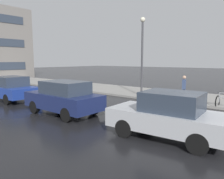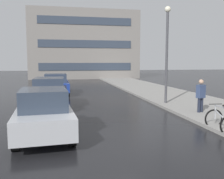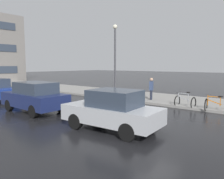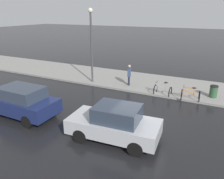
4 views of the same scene
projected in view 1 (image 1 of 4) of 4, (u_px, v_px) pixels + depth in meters
name	position (u px, v px, depth m)	size (l,w,h in m)	color
ground_plane	(202.00, 126.00, 8.96)	(140.00, 140.00, 0.00)	black
sidewalk_kerb	(109.00, 89.00, 19.82)	(4.80, 60.00, 0.14)	gray
car_silver	(168.00, 115.00, 7.42)	(2.05, 4.07, 1.62)	#B2B5BA
car_navy	(64.00, 97.00, 10.76)	(1.87, 4.09, 1.65)	navy
car_blue	(10.00, 88.00, 14.56)	(2.05, 4.40, 1.61)	navy
pedestrian	(184.00, 87.00, 14.08)	(0.46, 0.36, 1.68)	#1E2333
streetlamp	(142.00, 50.00, 15.16)	(0.34, 0.34, 5.58)	#424247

